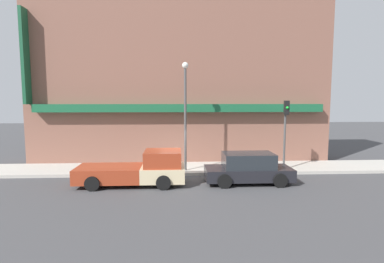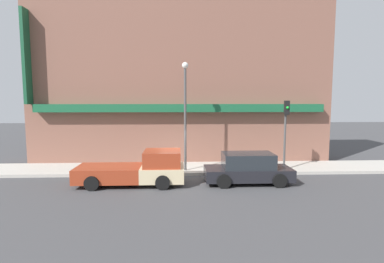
{
  "view_description": "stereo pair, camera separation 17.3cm",
  "coord_description": "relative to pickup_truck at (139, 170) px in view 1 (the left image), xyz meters",
  "views": [
    {
      "loc": [
        -0.3,
        -16.33,
        4.21
      ],
      "look_at": [
        0.63,
        1.2,
        2.37
      ],
      "focal_mm": 28.0,
      "sensor_mm": 36.0,
      "label": 1
    },
    {
      "loc": [
        -0.12,
        -16.34,
        4.21
      ],
      "look_at": [
        0.63,
        1.2,
        2.37
      ],
      "focal_mm": 28.0,
      "sensor_mm": 36.0,
      "label": 2
    }
  ],
  "objects": [
    {
      "name": "building",
      "position": [
        2.17,
        6.04,
        5.16
      ],
      "size": [
        19.8,
        3.8,
        11.85
      ],
      "color": "brown",
      "rests_on": "ground"
    },
    {
      "name": "traffic_light",
      "position": [
        8.16,
        2.03,
        2.17
      ],
      "size": [
        0.28,
        0.42,
        4.02
      ],
      "color": "#4C4C4C",
      "rests_on": "sidewalk"
    },
    {
      "name": "street_lamp",
      "position": [
        2.4,
        2.22,
        3.22
      ],
      "size": [
        0.36,
        0.36,
        6.16
      ],
      "color": "#4C4C4C",
      "rests_on": "sidewalk"
    },
    {
      "name": "ground_plane",
      "position": [
        2.18,
        1.55,
        -0.75
      ],
      "size": [
        80.0,
        80.0,
        0.0
      ],
      "primitive_type": "plane",
      "color": "#424244"
    },
    {
      "name": "pickup_truck",
      "position": [
        0.0,
        0.0,
        0.0
      ],
      "size": [
        5.32,
        2.18,
        1.71
      ],
      "rotation": [
        0.0,
        0.0,
        -0.01
      ],
      "color": "beige",
      "rests_on": "ground"
    },
    {
      "name": "sidewalk",
      "position": [
        2.18,
        3.05,
        -0.67
      ],
      "size": [
        36.0,
        3.01,
        0.17
      ],
      "color": "#B7B2A8",
      "rests_on": "ground"
    },
    {
      "name": "parked_car",
      "position": [
        5.54,
        0.0,
        -0.0
      ],
      "size": [
        4.37,
        1.97,
        1.54
      ],
      "rotation": [
        0.0,
        0.0,
        -0.01
      ],
      "color": "black",
      "rests_on": "ground"
    },
    {
      "name": "fire_hydrant",
      "position": [
        1.8,
        2.0,
        -0.23
      ],
      "size": [
        0.19,
        0.19,
        0.7
      ],
      "color": "#196633",
      "rests_on": "sidewalk"
    }
  ]
}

